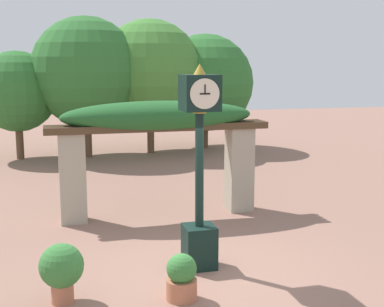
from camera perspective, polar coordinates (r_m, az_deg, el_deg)
ground_plane at (r=9.62m, az=0.76°, el=-12.25°), size 60.00×60.00×0.00m
pedestal_clock at (r=9.23m, az=0.80°, el=-1.57°), size 0.61×0.65×3.58m
pergola at (r=12.43m, az=-3.56°, el=2.37°), size 5.18×1.18×2.73m
potted_plant_near_left at (r=8.43m, az=-13.74°, el=-11.84°), size 0.67×0.67×0.92m
potted_plant_near_right at (r=8.38m, az=-1.12°, el=-13.07°), size 0.48×0.48×0.73m
tree_line at (r=21.37m, az=-6.27°, el=8.10°), size 11.00×4.99×5.33m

